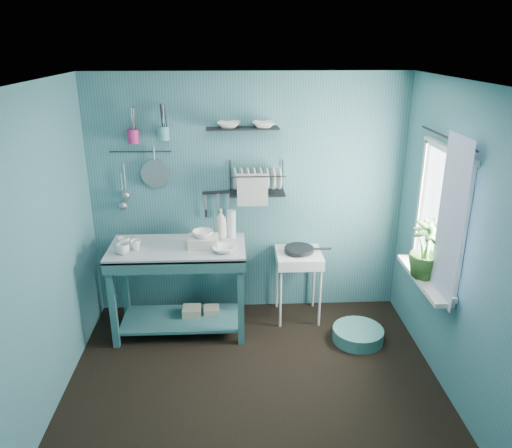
{
  "coord_description": "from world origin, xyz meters",
  "views": [
    {
      "loc": [
        -0.15,
        -3.4,
        2.78
      ],
      "look_at": [
        0.05,
        0.85,
        1.2
      ],
      "focal_mm": 35.0,
      "sensor_mm": 36.0,
      "label": 1
    }
  ],
  "objects_px": {
    "mug_right": "(124,242)",
    "water_bottle": "(231,224)",
    "soap_bottle": "(221,224)",
    "potted_plant": "(426,249)",
    "frying_pan": "(299,249)",
    "dish_rack": "(257,178)",
    "utensil_cup_teal": "(164,133)",
    "floor_basin": "(358,335)",
    "wash_tub": "(203,242)",
    "utensil_cup_magenta": "(133,136)",
    "mug_mid": "(136,245)",
    "work_counter": "(180,289)",
    "storage_tin_small": "(212,316)",
    "hotplate_stand": "(298,285)",
    "storage_tin_large": "(192,317)",
    "mug_left": "(123,249)",
    "colander": "(155,173)"
  },
  "relations": [
    {
      "from": "mug_right",
      "to": "potted_plant",
      "type": "distance_m",
      "value": 2.75
    },
    {
      "from": "storage_tin_large",
      "to": "dish_rack",
      "type": "bearing_deg",
      "value": 23.14
    },
    {
      "from": "work_counter",
      "to": "water_bottle",
      "type": "bearing_deg",
      "value": 15.39
    },
    {
      "from": "hotplate_stand",
      "to": "utensil_cup_magenta",
      "type": "height_order",
      "value": "utensil_cup_magenta"
    },
    {
      "from": "mug_mid",
      "to": "mug_right",
      "type": "bearing_deg",
      "value": 153.43
    },
    {
      "from": "dish_rack",
      "to": "utensil_cup_magenta",
      "type": "bearing_deg",
      "value": -174.65
    },
    {
      "from": "floor_basin",
      "to": "hotplate_stand",
      "type": "bearing_deg",
      "value": 137.66
    },
    {
      "from": "mug_right",
      "to": "floor_basin",
      "type": "bearing_deg",
      "value": -7.19
    },
    {
      "from": "soap_bottle",
      "to": "potted_plant",
      "type": "relative_size",
      "value": 0.58
    },
    {
      "from": "mug_left",
      "to": "dish_rack",
      "type": "distance_m",
      "value": 1.45
    },
    {
      "from": "dish_rack",
      "to": "storage_tin_small",
      "type": "bearing_deg",
      "value": -143.76
    },
    {
      "from": "frying_pan",
      "to": "work_counter",
      "type": "bearing_deg",
      "value": -170.22
    },
    {
      "from": "soap_bottle",
      "to": "hotplate_stand",
      "type": "xyz_separation_m",
      "value": [
        0.78,
        0.01,
        -0.7
      ]
    },
    {
      "from": "utensil_cup_teal",
      "to": "floor_basin",
      "type": "xyz_separation_m",
      "value": [
        1.86,
        -0.67,
        -1.87
      ]
    },
    {
      "from": "soap_bottle",
      "to": "potted_plant",
      "type": "bearing_deg",
      "value": -23.44
    },
    {
      "from": "storage_tin_large",
      "to": "floor_basin",
      "type": "height_order",
      "value": "storage_tin_large"
    },
    {
      "from": "hotplate_stand",
      "to": "dish_rack",
      "type": "height_order",
      "value": "dish_rack"
    },
    {
      "from": "utensil_cup_magenta",
      "to": "floor_basin",
      "type": "bearing_deg",
      "value": -17.41
    },
    {
      "from": "soap_bottle",
      "to": "work_counter",
      "type": "bearing_deg",
      "value": -154.54
    },
    {
      "from": "wash_tub",
      "to": "frying_pan",
      "type": "height_order",
      "value": "wash_tub"
    },
    {
      "from": "mug_left",
      "to": "colander",
      "type": "xyz_separation_m",
      "value": [
        0.25,
        0.58,
        0.56
      ]
    },
    {
      "from": "work_counter",
      "to": "utensil_cup_teal",
      "type": "distance_m",
      "value": 1.53
    },
    {
      "from": "wash_tub",
      "to": "potted_plant",
      "type": "relative_size",
      "value": 0.55
    },
    {
      "from": "mug_left",
      "to": "frying_pan",
      "type": "distance_m",
      "value": 1.73
    },
    {
      "from": "mug_right",
      "to": "wash_tub",
      "type": "xyz_separation_m",
      "value": [
        0.75,
        -0.02,
        0.0
      ]
    },
    {
      "from": "water_bottle",
      "to": "dish_rack",
      "type": "bearing_deg",
      "value": 24.87
    },
    {
      "from": "mug_left",
      "to": "storage_tin_small",
      "type": "xyz_separation_m",
      "value": [
        0.78,
        0.24,
        -0.87
      ]
    },
    {
      "from": "storage_tin_large",
      "to": "mug_mid",
      "type": "bearing_deg",
      "value": -167.09
    },
    {
      "from": "storage_tin_large",
      "to": "work_counter",
      "type": "bearing_deg",
      "value": -153.43
    },
    {
      "from": "wash_tub",
      "to": "utensil_cup_teal",
      "type": "distance_m",
      "value": 1.11
    },
    {
      "from": "work_counter",
      "to": "wash_tub",
      "type": "relative_size",
      "value": 4.64
    },
    {
      "from": "mug_mid",
      "to": "potted_plant",
      "type": "bearing_deg",
      "value": -11.18
    },
    {
      "from": "mug_right",
      "to": "water_bottle",
      "type": "xyz_separation_m",
      "value": [
        1.02,
        0.22,
        0.09
      ]
    },
    {
      "from": "work_counter",
      "to": "utensil_cup_magenta",
      "type": "distance_m",
      "value": 1.55
    },
    {
      "from": "mug_mid",
      "to": "dish_rack",
      "type": "relative_size",
      "value": 0.18
    },
    {
      "from": "mug_right",
      "to": "storage_tin_small",
      "type": "bearing_deg",
      "value": 5.71
    },
    {
      "from": "wash_tub",
      "to": "storage_tin_small",
      "type": "distance_m",
      "value": 0.88
    },
    {
      "from": "floor_basin",
      "to": "storage_tin_large",
      "type": "bearing_deg",
      "value": 168.54
    },
    {
      "from": "storage_tin_large",
      "to": "soap_bottle",
      "type": "bearing_deg",
      "value": 25.11
    },
    {
      "from": "mug_mid",
      "to": "potted_plant",
      "type": "relative_size",
      "value": 0.2
    },
    {
      "from": "frying_pan",
      "to": "dish_rack",
      "type": "bearing_deg",
      "value": 162.46
    },
    {
      "from": "floor_basin",
      "to": "utensil_cup_teal",
      "type": "bearing_deg",
      "value": 160.05
    },
    {
      "from": "frying_pan",
      "to": "storage_tin_small",
      "type": "relative_size",
      "value": 1.5
    },
    {
      "from": "dish_rack",
      "to": "storage_tin_small",
      "type": "distance_m",
      "value": 1.49
    },
    {
      "from": "mug_left",
      "to": "mug_right",
      "type": "relative_size",
      "value": 1.0
    },
    {
      "from": "utensil_cup_magenta",
      "to": "mug_mid",
      "type": "bearing_deg",
      "value": -86.5
    },
    {
      "from": "mug_right",
      "to": "soap_bottle",
      "type": "bearing_deg",
      "value": 12.26
    },
    {
      "from": "work_counter",
      "to": "floor_basin",
      "type": "bearing_deg",
      "value": -16.77
    },
    {
      "from": "mug_right",
      "to": "water_bottle",
      "type": "relative_size",
      "value": 0.44
    },
    {
      "from": "work_counter",
      "to": "mug_mid",
      "type": "height_order",
      "value": "mug_mid"
    }
  ]
}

